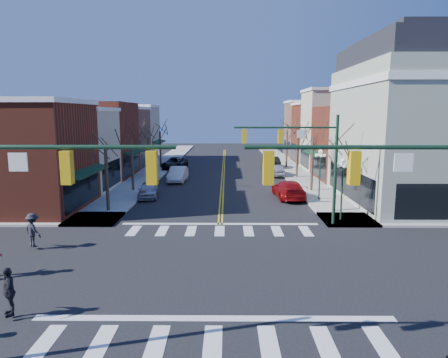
{
  "coord_description": "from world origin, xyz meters",
  "views": [
    {
      "loc": [
        0.44,
        -17.91,
        7.28
      ],
      "look_at": [
        0.25,
        9.25,
        2.8
      ],
      "focal_mm": 32.0,
      "sensor_mm": 36.0,
      "label": 1
    }
  ],
  "objects_px": {
    "pedestrian_dark_a": "(9,291)",
    "car_left_mid": "(178,174)",
    "victorian_corner": "(427,121)",
    "car_left_near": "(148,190)",
    "car_right_mid": "(278,170)",
    "car_right_near": "(289,189)",
    "lamppost_midblock": "(320,166)",
    "car_left_far": "(175,163)",
    "car_right_far": "(271,162)",
    "pedestrian_dark_b": "(33,230)",
    "lamppost_corner": "(342,179)"
  },
  "relations": [
    {
      "from": "victorian_corner",
      "to": "car_right_mid",
      "type": "height_order",
      "value": "victorian_corner"
    },
    {
      "from": "victorian_corner",
      "to": "pedestrian_dark_a",
      "type": "height_order",
      "value": "victorian_corner"
    },
    {
      "from": "car_left_near",
      "to": "car_right_far",
      "type": "bearing_deg",
      "value": 50.83
    },
    {
      "from": "lamppost_midblock",
      "to": "pedestrian_dark_b",
      "type": "relative_size",
      "value": 2.34
    },
    {
      "from": "car_right_near",
      "to": "car_right_far",
      "type": "relative_size",
      "value": 1.12
    },
    {
      "from": "car_left_far",
      "to": "car_right_near",
      "type": "height_order",
      "value": "car_right_near"
    },
    {
      "from": "lamppost_corner",
      "to": "lamppost_midblock",
      "type": "distance_m",
      "value": 6.5
    },
    {
      "from": "victorian_corner",
      "to": "lamppost_corner",
      "type": "relative_size",
      "value": 3.29
    },
    {
      "from": "car_right_far",
      "to": "car_left_near",
      "type": "bearing_deg",
      "value": 51.26
    },
    {
      "from": "pedestrian_dark_a",
      "to": "car_left_mid",
      "type": "bearing_deg",
      "value": 142.11
    },
    {
      "from": "car_left_near",
      "to": "car_right_near",
      "type": "bearing_deg",
      "value": -6.15
    },
    {
      "from": "car_left_near",
      "to": "car_right_mid",
      "type": "relative_size",
      "value": 0.93
    },
    {
      "from": "car_left_far",
      "to": "pedestrian_dark_b",
      "type": "height_order",
      "value": "pedestrian_dark_b"
    },
    {
      "from": "car_left_near",
      "to": "pedestrian_dark_a",
      "type": "distance_m",
      "value": 20.81
    },
    {
      "from": "car_left_mid",
      "to": "car_left_far",
      "type": "xyz_separation_m",
      "value": [
        -1.56,
        9.59,
        -0.01
      ]
    },
    {
      "from": "pedestrian_dark_a",
      "to": "lamppost_corner",
      "type": "bearing_deg",
      "value": 97.22
    },
    {
      "from": "car_left_near",
      "to": "lamppost_midblock",
      "type": "bearing_deg",
      "value": -9.86
    },
    {
      "from": "car_right_mid",
      "to": "pedestrian_dark_b",
      "type": "xyz_separation_m",
      "value": [
        -16.4,
        -25.64,
        0.35
      ]
    },
    {
      "from": "lamppost_corner",
      "to": "car_right_far",
      "type": "xyz_separation_m",
      "value": [
        -1.8,
        26.78,
        -2.17
      ]
    },
    {
      "from": "lamppost_midblock",
      "to": "car_left_far",
      "type": "xyz_separation_m",
      "value": [
        -14.6,
        19.18,
        -2.19
      ]
    },
    {
      "from": "car_left_near",
      "to": "pedestrian_dark_a",
      "type": "bearing_deg",
      "value": -97.87
    },
    {
      "from": "lamppost_midblock",
      "to": "car_right_mid",
      "type": "bearing_deg",
      "value": 97.66
    },
    {
      "from": "car_left_near",
      "to": "pedestrian_dark_b",
      "type": "distance_m",
      "value": 13.88
    },
    {
      "from": "car_right_mid",
      "to": "car_left_near",
      "type": "bearing_deg",
      "value": 49.36
    },
    {
      "from": "car_left_far",
      "to": "pedestrian_dark_a",
      "type": "xyz_separation_m",
      "value": [
        -0.9,
        -38.83,
        0.26
      ]
    },
    {
      "from": "car_left_near",
      "to": "car_right_mid",
      "type": "height_order",
      "value": "car_right_mid"
    },
    {
      "from": "car_left_near",
      "to": "car_right_near",
      "type": "xyz_separation_m",
      "value": [
        12.19,
        -0.16,
        0.1
      ]
    },
    {
      "from": "car_right_far",
      "to": "pedestrian_dark_a",
      "type": "xyz_separation_m",
      "value": [
        -13.7,
        -39.92,
        0.25
      ]
    },
    {
      "from": "lamppost_midblock",
      "to": "car_left_far",
      "type": "height_order",
      "value": "lamppost_midblock"
    },
    {
      "from": "car_left_near",
      "to": "car_right_mid",
      "type": "distance_m",
      "value": 17.71
    },
    {
      "from": "car_right_far",
      "to": "pedestrian_dark_b",
      "type": "xyz_separation_m",
      "value": [
        -16.4,
        -32.53,
        0.29
      ]
    },
    {
      "from": "lamppost_midblock",
      "to": "car_left_near",
      "type": "xyz_separation_m",
      "value": [
        -14.6,
        1.14,
        -2.28
      ]
    },
    {
      "from": "pedestrian_dark_a",
      "to": "car_right_near",
      "type": "bearing_deg",
      "value": 114.52
    },
    {
      "from": "lamppost_midblock",
      "to": "car_right_mid",
      "type": "distance_m",
      "value": 13.68
    },
    {
      "from": "lamppost_midblock",
      "to": "pedestrian_dark_a",
      "type": "xyz_separation_m",
      "value": [
        -15.5,
        -19.64,
        -1.92
      ]
    },
    {
      "from": "lamppost_midblock",
      "to": "car_left_far",
      "type": "distance_m",
      "value": 24.21
    },
    {
      "from": "lamppost_midblock",
      "to": "car_right_far",
      "type": "bearing_deg",
      "value": 95.07
    },
    {
      "from": "car_right_near",
      "to": "car_right_mid",
      "type": "height_order",
      "value": "car_right_near"
    },
    {
      "from": "car_left_near",
      "to": "pedestrian_dark_a",
      "type": "xyz_separation_m",
      "value": [
        -0.9,
        -20.79,
        0.36
      ]
    },
    {
      "from": "lamppost_midblock",
      "to": "victorian_corner",
      "type": "bearing_deg",
      "value": -3.45
    },
    {
      "from": "lamppost_corner",
      "to": "car_right_near",
      "type": "bearing_deg",
      "value": 107.86
    },
    {
      "from": "lamppost_midblock",
      "to": "car_left_far",
      "type": "relative_size",
      "value": 0.78
    },
    {
      "from": "car_left_far",
      "to": "car_right_near",
      "type": "bearing_deg",
      "value": -50.24
    },
    {
      "from": "victorian_corner",
      "to": "car_left_near",
      "type": "xyz_separation_m",
      "value": [
        -22.9,
        1.64,
        -5.98
      ]
    },
    {
      "from": "lamppost_corner",
      "to": "pedestrian_dark_a",
      "type": "xyz_separation_m",
      "value": [
        -15.5,
        -13.14,
        -1.92
      ]
    },
    {
      "from": "car_right_mid",
      "to": "pedestrian_dark_b",
      "type": "height_order",
      "value": "pedestrian_dark_b"
    },
    {
      "from": "car_left_mid",
      "to": "lamppost_corner",
      "type": "bearing_deg",
      "value": -48.92
    },
    {
      "from": "car_right_far",
      "to": "pedestrian_dark_b",
      "type": "height_order",
      "value": "pedestrian_dark_b"
    },
    {
      "from": "pedestrian_dark_a",
      "to": "pedestrian_dark_b",
      "type": "xyz_separation_m",
      "value": [
        -2.7,
        7.38,
        0.04
      ]
    },
    {
      "from": "lamppost_midblock",
      "to": "car_left_mid",
      "type": "relative_size",
      "value": 0.91
    }
  ]
}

